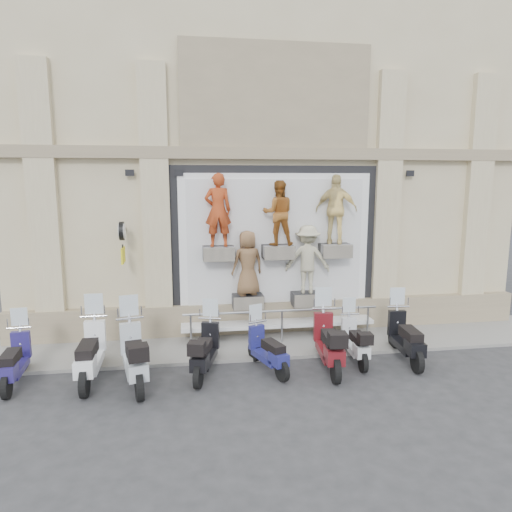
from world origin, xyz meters
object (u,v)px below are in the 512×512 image
(guard_rail, at_px, (282,327))
(scooter_b, at_px, (90,342))
(scooter_a, at_px, (14,350))
(scooter_g, at_px, (355,333))
(scooter_d, at_px, (205,341))
(scooter_e, at_px, (268,341))
(clock_sign_bracket, at_px, (122,237))
(scooter_c, at_px, (134,344))
(scooter_f, at_px, (329,332))
(scooter_h, at_px, (406,328))

(guard_rail, height_order, scooter_b, scooter_b)
(scooter_a, bearing_deg, scooter_g, -3.87)
(scooter_d, xyz_separation_m, scooter_e, (1.36, -0.02, -0.07))
(scooter_a, bearing_deg, scooter_d, -6.11)
(scooter_g, bearing_deg, clock_sign_bracket, 165.29)
(scooter_d, bearing_deg, guard_rail, 51.40)
(clock_sign_bracket, relative_size, scooter_d, 0.54)
(scooter_c, distance_m, scooter_f, 4.20)
(clock_sign_bracket, bearing_deg, scooter_f, -24.19)
(scooter_g, bearing_deg, scooter_b, -174.93)
(scooter_b, relative_size, scooter_h, 1.07)
(scooter_c, distance_m, scooter_d, 1.49)
(scooter_f, distance_m, scooter_h, 1.93)
(clock_sign_bracket, height_order, scooter_e, clock_sign_bracket)
(scooter_b, xyz_separation_m, scooter_e, (3.75, -0.07, -0.16))
(clock_sign_bracket, bearing_deg, scooter_h, -16.18)
(clock_sign_bracket, bearing_deg, scooter_b, -104.44)
(scooter_d, distance_m, scooter_h, 4.65)
(scooter_a, bearing_deg, clock_sign_bracket, 38.32)
(scooter_c, xyz_separation_m, scooter_d, (1.47, 0.26, -0.10))
(scooter_b, height_order, scooter_e, scooter_b)
(scooter_d, height_order, scooter_h, scooter_h)
(scooter_g, bearing_deg, scooter_h, -2.51)
(scooter_c, bearing_deg, guard_rail, 14.78)
(clock_sign_bracket, bearing_deg, guard_rail, -6.84)
(scooter_f, relative_size, scooter_h, 1.07)
(scooter_d, bearing_deg, scooter_h, 15.51)
(clock_sign_bracket, xyz_separation_m, scooter_a, (-2.01, -1.87, -2.07))
(guard_rail, relative_size, scooter_e, 2.98)
(scooter_b, xyz_separation_m, scooter_f, (5.12, -0.15, -0.00))
(scooter_b, bearing_deg, scooter_e, -2.30)
(scooter_c, height_order, scooter_g, scooter_c)
(guard_rail, relative_size, scooter_b, 2.41)
(scooter_g, xyz_separation_m, scooter_h, (1.18, -0.13, 0.11))
(clock_sign_bracket, distance_m, scooter_g, 6.02)
(scooter_e, distance_m, scooter_h, 3.29)
(scooter_e, xyz_separation_m, scooter_g, (2.10, 0.22, 0.00))
(scooter_e, xyz_separation_m, scooter_f, (1.37, -0.08, 0.16))
(scooter_c, distance_m, scooter_g, 4.96)
(scooter_a, height_order, scooter_g, scooter_a)
(scooter_c, distance_m, scooter_h, 6.12)
(scooter_d, bearing_deg, scooter_f, 12.40)
(scooter_c, height_order, scooter_e, scooter_c)
(guard_rail, height_order, scooter_g, scooter_g)
(scooter_h, bearing_deg, scooter_c, -171.48)
(clock_sign_bracket, relative_size, scooter_e, 0.60)
(guard_rail, xyz_separation_m, scooter_d, (-2.01, -1.50, 0.30))
(scooter_f, bearing_deg, clock_sign_bracket, 161.58)
(scooter_d, height_order, scooter_e, scooter_d)
(clock_sign_bracket, distance_m, scooter_e, 4.36)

